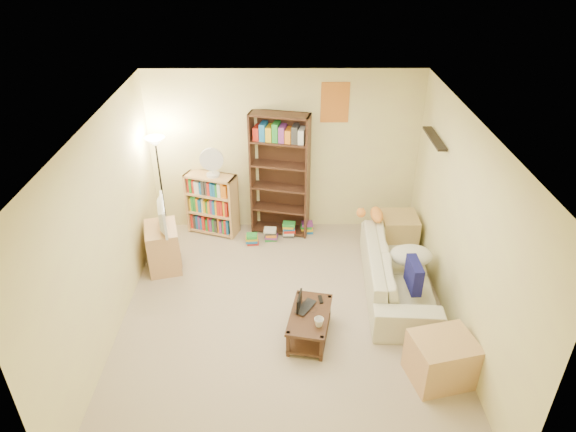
{
  "coord_description": "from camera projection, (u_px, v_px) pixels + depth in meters",
  "views": [
    {
      "loc": [
        0.0,
        -4.84,
        4.29
      ],
      "look_at": [
        0.04,
        0.71,
        1.05
      ],
      "focal_mm": 32.0,
      "sensor_mm": 36.0,
      "label": 1
    }
  ],
  "objects": [
    {
      "name": "coffee_table",
      "position": [
        310.0,
        323.0,
        5.96
      ],
      "size": [
        0.59,
        0.86,
        0.35
      ],
      "rotation": [
        0.0,
        0.0,
        -0.2
      ],
      "color": "#3D2817",
      "rests_on": "ground"
    },
    {
      "name": "side_table",
      "position": [
        398.0,
        233.0,
        7.5
      ],
      "size": [
        0.51,
        0.51,
        0.58
      ],
      "primitive_type": "cube",
      "rotation": [
        0.0,
        0.0,
        -0.01
      ],
      "color": "tan",
      "rests_on": "ground"
    },
    {
      "name": "laptop_screen",
      "position": [
        299.0,
        301.0,
        5.92
      ],
      "size": [
        0.06,
        0.26,
        0.18
      ],
      "primitive_type": "cube",
      "rotation": [
        0.0,
        0.0,
        -0.2
      ],
      "color": "white",
      "rests_on": "laptop"
    },
    {
      "name": "desk_fan",
      "position": [
        212.0,
        162.0,
        7.46
      ],
      "size": [
        0.35,
        0.2,
        0.45
      ],
      "color": "silver",
      "rests_on": "short_bookshelf"
    },
    {
      "name": "book_stacks",
      "position": [
        281.0,
        232.0,
        7.89
      ],
      "size": [
        1.03,
        0.48,
        0.24
      ],
      "color": "red",
      "rests_on": "ground"
    },
    {
      "name": "laptop",
      "position": [
        309.0,
        309.0,
        5.95
      ],
      "size": [
        0.5,
        0.49,
        0.02
      ],
      "primitive_type": "imported",
      "rotation": [
        0.0,
        0.0,
        1.0
      ],
      "color": "black",
      "rests_on": "coffee_table"
    },
    {
      "name": "tv_remote",
      "position": [
        321.0,
        299.0,
        6.1
      ],
      "size": [
        0.06,
        0.14,
        0.02
      ],
      "primitive_type": "cube",
      "rotation": [
        0.0,
        0.0,
        0.1
      ],
      "color": "black",
      "rests_on": "coffee_table"
    },
    {
      "name": "room",
      "position": [
        285.0,
        203.0,
        5.53
      ],
      "size": [
        4.5,
        4.54,
        2.52
      ],
      "color": "#C3B192",
      "rests_on": "ground"
    },
    {
      "name": "cream_blanket",
      "position": [
        411.0,
        256.0,
        6.6
      ],
      "size": [
        0.56,
        0.4,
        0.24
      ],
      "primitive_type": "ellipsoid",
      "color": "beige",
      "rests_on": "sofa"
    },
    {
      "name": "tv_stand",
      "position": [
        163.0,
        247.0,
        7.13
      ],
      "size": [
        0.56,
        0.68,
        0.64
      ],
      "primitive_type": "cube",
      "rotation": [
        0.0,
        0.0,
        0.26
      ],
      "color": "tan",
      "rests_on": "ground"
    },
    {
      "name": "short_bookshelf",
      "position": [
        212.0,
        204.0,
        7.86
      ],
      "size": [
        0.82,
        0.53,
        0.98
      ],
      "rotation": [
        0.0,
        0.0,
        -0.33
      ],
      "color": "tan",
      "rests_on": "ground"
    },
    {
      "name": "television",
      "position": [
        158.0,
        215.0,
        6.87
      ],
      "size": [
        0.73,
        0.42,
        0.39
      ],
      "primitive_type": "imported",
      "rotation": [
        0.0,
        0.0,
        1.83
      ],
      "color": "black",
      "rests_on": "tv_stand"
    },
    {
      "name": "navy_pillow",
      "position": [
        414.0,
        275.0,
        6.14
      ],
      "size": [
        0.14,
        0.41,
        0.36
      ],
      "primitive_type": "cube",
      "rotation": [
        0.0,
        0.0,
        1.61
      ],
      "color": "#121353",
      "rests_on": "sofa"
    },
    {
      "name": "tabby_cat",
      "position": [
        374.0,
        214.0,
        7.19
      ],
      "size": [
        0.48,
        0.19,
        0.17
      ],
      "color": "orange",
      "rests_on": "sofa"
    },
    {
      "name": "end_cabinet",
      "position": [
        441.0,
        359.0,
        5.4
      ],
      "size": [
        0.74,
        0.66,
        0.53
      ],
      "primitive_type": "cube",
      "rotation": [
        0.0,
        0.0,
        0.23
      ],
      "color": "tan",
      "rests_on": "ground"
    },
    {
      "name": "floor_lamp",
      "position": [
        158.0,
        160.0,
        7.27
      ],
      "size": [
        0.28,
        0.28,
        1.66
      ],
      "color": "black",
      "rests_on": "ground"
    },
    {
      "name": "sofa",
      "position": [
        398.0,
        271.0,
        6.68
      ],
      "size": [
        2.18,
        1.06,
        0.61
      ],
      "primitive_type": "imported",
      "rotation": [
        0.0,
        0.0,
        1.51
      ],
      "color": "beige",
      "rests_on": "ground"
    },
    {
      "name": "tall_bookshelf",
      "position": [
        280.0,
        173.0,
        7.6
      ],
      "size": [
        0.91,
        0.47,
        1.92
      ],
      "rotation": [
        0.0,
        0.0,
        -0.22
      ],
      "color": "#412419",
      "rests_on": "ground"
    },
    {
      "name": "mug",
      "position": [
        319.0,
        322.0,
        5.69
      ],
      "size": [
        0.2,
        0.2,
        0.1
      ],
      "primitive_type": "imported",
      "rotation": [
        0.0,
        0.0,
        -0.45
      ],
      "color": "silver",
      "rests_on": "coffee_table"
    }
  ]
}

